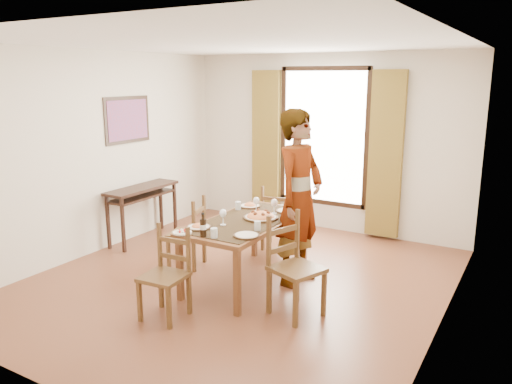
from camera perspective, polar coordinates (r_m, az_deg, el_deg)
The scene contains 22 objects.
ground at distance 5.98m, azimuth -1.95°, elevation -10.12°, with size 5.00×5.00×0.00m, color #592D1C.
room_shell at distance 5.66m, azimuth -1.42°, elevation 4.84°, with size 4.60×5.10×2.74m.
console_table at distance 7.41m, azimuth -12.88°, elevation -0.27°, with size 0.38×1.20×0.80m.
dining_table at distance 5.73m, azimuth -1.04°, elevation -3.86°, with size 0.84×1.69×0.76m.
chair_west at distance 6.34m, azimuth -7.71°, elevation -4.83°, with size 0.48×0.48×0.90m.
chair_north at distance 6.92m, azimuth 2.48°, elevation -3.13°, with size 0.47×0.47×0.91m.
chair_south at distance 5.07m, azimuth -10.26°, elevation -9.47°, with size 0.43×0.43×0.92m.
chair_east at distance 5.05m, azimuth 4.38°, elevation -8.76°, with size 0.58×0.58×1.02m.
man at distance 5.69m, azimuth 4.95°, elevation -0.69°, with size 0.56×0.78×2.01m, color gray.
plate_sw at distance 5.42m, azimuth -6.57°, elevation -3.85°, with size 0.27×0.27×0.05m, color silver, non-canonical shape.
plate_se at distance 5.11m, azimuth -1.09°, elevation -4.80°, with size 0.27×0.27×0.05m, color silver, non-canonical shape.
plate_nw at distance 6.26m, azimuth -0.69°, elevation -1.45°, with size 0.27×0.27×0.05m, color silver, non-canonical shape.
plate_ne at distance 6.04m, azimuth 3.60°, elevation -2.01°, with size 0.27×0.27×0.05m, color silver, non-canonical shape.
pasta_platter at distance 5.73m, azimuth 0.53°, elevation -2.58°, with size 0.40×0.40×0.10m, color #BD3C18, non-canonical shape.
caprese_plate at distance 5.27m, azimuth -8.42°, elevation -4.48°, with size 0.20×0.20×0.04m, color silver, non-canonical shape.
wine_glass_a at distance 5.49m, azimuth -3.79°, elevation -2.88°, with size 0.08×0.08×0.18m, color white, non-canonical shape.
wine_glass_b at distance 5.93m, azimuth 2.08°, elevation -1.63°, with size 0.08×0.08×0.18m, color white, non-canonical shape.
wine_glass_c at distance 6.02m, azimuth 0.02°, elevation -1.41°, with size 0.08×0.08×0.18m, color white, non-canonical shape.
tumbler_a at distance 5.31m, azimuth 0.17°, elevation -3.86°, with size 0.07×0.07×0.10m, color silver.
tumbler_b at distance 6.13m, azimuth -2.06°, elevation -1.56°, with size 0.07×0.07×0.10m, color silver.
tumbler_c at distance 5.08m, azimuth -4.82°, elevation -4.68°, with size 0.07×0.07×0.10m, color silver.
wine_bottle at distance 5.12m, azimuth -6.07°, elevation -3.73°, with size 0.07×0.07×0.25m, color black, non-canonical shape.
Camera 1 is at (2.94, -4.64, 2.35)m, focal length 35.00 mm.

